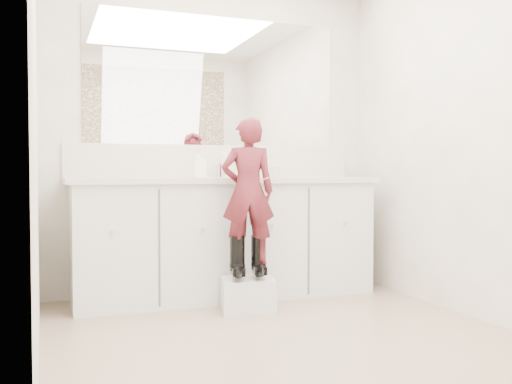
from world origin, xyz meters
name	(u,v)px	position (x,y,z in m)	size (l,w,h in m)	color
floor	(294,343)	(0.00, 0.00, 0.00)	(3.00, 3.00, 0.00)	#816B55
wall_back	(215,138)	(0.00, 1.50, 1.20)	(2.60, 2.60, 0.00)	#BEB7A2
wall_front	(507,80)	(0.00, -1.50, 1.20)	(2.60, 2.60, 0.00)	#BEB7A2
wall_left	(35,113)	(-1.30, 0.00, 1.20)	(3.00, 3.00, 0.00)	#BEB7A2
wall_right	(486,128)	(1.30, 0.00, 1.20)	(3.00, 3.00, 0.00)	#BEB7A2
vanity_cabinet	(226,240)	(0.00, 1.23, 0.42)	(2.20, 0.55, 0.85)	silver
countertop	(226,180)	(0.00, 1.21, 0.87)	(2.28, 0.58, 0.04)	beige
backsplash	(216,161)	(0.00, 1.49, 1.02)	(2.28, 0.03, 0.25)	beige
mirror	(215,81)	(0.00, 1.49, 1.64)	(2.00, 0.02, 1.00)	white
faucet	(220,171)	(0.00, 1.38, 0.94)	(0.08, 0.08, 0.10)	silver
cup	(275,171)	(0.41, 1.25, 0.94)	(0.10, 0.10, 0.09)	beige
soap_bottle	(198,163)	(-0.21, 1.23, 0.99)	(0.09, 0.10, 0.21)	white
step_stool	(248,295)	(0.01, 0.75, 0.11)	(0.34, 0.29, 0.22)	silver
boot_left	(237,258)	(-0.07, 0.75, 0.36)	(0.11, 0.19, 0.29)	black
boot_right	(258,256)	(0.08, 0.75, 0.36)	(0.11, 0.19, 0.29)	black
toddler	(248,191)	(0.01, 0.75, 0.80)	(0.35, 0.23, 0.97)	#982E36
toothbrush	(259,181)	(0.08, 0.72, 0.87)	(0.01, 0.01, 0.14)	pink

